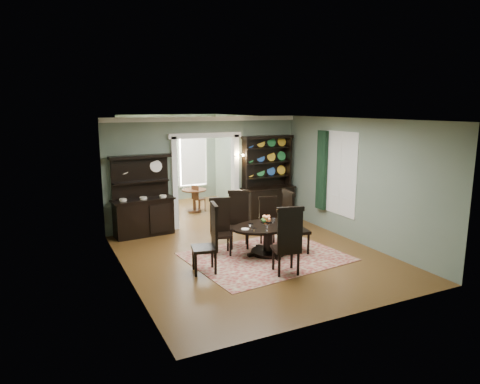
% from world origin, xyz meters
% --- Properties ---
extents(room, '(5.51, 6.01, 3.01)m').
position_xyz_m(room, '(0.00, 0.04, 1.58)').
color(room, '#573616').
rests_on(room, ground).
extents(parlor, '(3.51, 3.50, 3.01)m').
position_xyz_m(parlor, '(0.00, 5.53, 1.52)').
color(parlor, '#573616').
rests_on(parlor, ground).
extents(doorway_trim, '(2.08, 0.25, 2.57)m').
position_xyz_m(doorway_trim, '(0.00, 3.00, 1.62)').
color(doorway_trim, white).
rests_on(doorway_trim, floor).
extents(right_window, '(0.15, 1.47, 2.12)m').
position_xyz_m(right_window, '(2.69, 0.93, 1.60)').
color(right_window, white).
rests_on(right_window, wall_right).
extents(wall_sconce, '(0.27, 0.21, 0.21)m').
position_xyz_m(wall_sconce, '(0.95, 2.85, 1.89)').
color(wall_sconce, '#B57930').
rests_on(wall_sconce, back_wall_right).
extents(rug, '(3.52, 2.89, 0.01)m').
position_xyz_m(rug, '(0.22, -0.07, 0.01)').
color(rug, maroon).
rests_on(rug, floor).
extents(dining_table, '(1.77, 1.67, 0.68)m').
position_xyz_m(dining_table, '(0.35, 0.08, 0.47)').
color(dining_table, black).
rests_on(dining_table, rug).
extents(centerpiece, '(1.30, 0.84, 0.21)m').
position_xyz_m(centerpiece, '(0.34, 0.12, 0.74)').
color(centerpiece, white).
rests_on(centerpiece, dining_table).
extents(chair_far_left, '(0.57, 0.55, 1.27)m').
position_xyz_m(chair_far_left, '(-0.57, 0.62, 0.67)').
color(chair_far_left, black).
rests_on(chair_far_left, rug).
extents(chair_far_mid, '(0.63, 0.62, 1.34)m').
position_xyz_m(chair_far_mid, '(0.02, 0.89, 0.70)').
color(chair_far_mid, black).
rests_on(chair_far_mid, rug).
extents(chair_far_right, '(0.52, 0.50, 1.16)m').
position_xyz_m(chair_far_right, '(0.70, 0.68, 0.61)').
color(chair_far_right, black).
rests_on(chair_far_right, rug).
extents(chair_end_left, '(0.59, 0.61, 1.40)m').
position_xyz_m(chair_end_left, '(-1.20, -0.33, 0.73)').
color(chair_end_left, black).
rests_on(chair_end_left, rug).
extents(chair_end_right, '(0.58, 0.60, 1.45)m').
position_xyz_m(chair_end_right, '(0.86, -0.10, 0.76)').
color(chair_end_right, black).
rests_on(chair_end_right, rug).
extents(chair_near, '(0.62, 0.60, 1.40)m').
position_xyz_m(chair_near, '(0.10, -1.16, 0.74)').
color(chair_near, black).
rests_on(chair_near, rug).
extents(sideboard, '(1.61, 0.68, 2.07)m').
position_xyz_m(sideboard, '(-1.81, 2.76, 0.72)').
color(sideboard, black).
rests_on(sideboard, floor).
extents(welsh_dresser, '(1.60, 0.67, 2.45)m').
position_xyz_m(welsh_dresser, '(1.83, 2.73, 0.89)').
color(welsh_dresser, black).
rests_on(welsh_dresser, floor).
extents(parlor_table, '(0.77, 0.77, 0.71)m').
position_xyz_m(parlor_table, '(0.22, 4.57, 0.47)').
color(parlor_table, '#532917').
rests_on(parlor_table, parlor_floor).
extents(parlor_chair_left, '(0.49, 0.48, 1.04)m').
position_xyz_m(parlor_chair_left, '(-0.62, 4.92, 0.56)').
color(parlor_chair_left, '#532917').
rests_on(parlor_chair_left, parlor_floor).
extents(parlor_chair_right, '(0.40, 0.39, 0.86)m').
position_xyz_m(parlor_chair_right, '(0.30, 4.49, 0.46)').
color(parlor_chair_right, '#532917').
rests_on(parlor_chair_right, parlor_floor).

